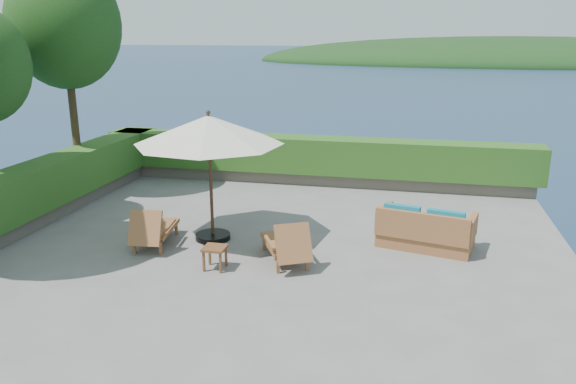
% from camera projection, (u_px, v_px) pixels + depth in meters
% --- Properties ---
extents(ground, '(12.00, 12.00, 0.00)m').
position_uv_depth(ground, '(264.00, 256.00, 11.04)').
color(ground, gray).
rests_on(ground, ground).
extents(foundation, '(12.00, 12.00, 3.00)m').
position_uv_depth(foundation, '(265.00, 326.00, 11.47)').
color(foundation, '#4D473D').
rests_on(foundation, ocean).
extents(offshore_island, '(126.00, 57.60, 12.60)m').
position_uv_depth(offshore_island, '(509.00, 62.00, 138.03)').
color(offshore_island, black).
rests_on(offshore_island, ocean).
extents(planter_wall_far, '(12.00, 0.60, 0.36)m').
position_uv_depth(planter_wall_far, '(314.00, 177.00, 16.25)').
color(planter_wall_far, '#6A6154').
rests_on(planter_wall_far, ground).
extents(planter_wall_left, '(0.60, 12.00, 0.36)m').
position_uv_depth(planter_wall_left, '(15.00, 226.00, 12.16)').
color(planter_wall_left, '#6A6154').
rests_on(planter_wall_left, ground).
extents(hedge_far, '(12.40, 0.90, 1.00)m').
position_uv_depth(hedge_far, '(314.00, 155.00, 16.07)').
color(hedge_far, '#214714').
rests_on(hedge_far, planter_wall_far).
extents(hedge_left, '(0.90, 12.40, 1.00)m').
position_uv_depth(hedge_left, '(11.00, 197.00, 11.98)').
color(hedge_left, '#214714').
rests_on(hedge_left, planter_wall_left).
extents(tree_far, '(2.80, 2.80, 6.03)m').
position_uv_depth(tree_far, '(64.00, 25.00, 14.09)').
color(tree_far, '#49361C').
rests_on(tree_far, ground).
extents(patio_umbrella, '(3.71, 3.71, 2.74)m').
position_uv_depth(patio_umbrella, '(209.00, 131.00, 11.30)').
color(patio_umbrella, black).
rests_on(patio_umbrella, ground).
extents(lounge_left, '(0.84, 1.61, 0.89)m').
position_uv_depth(lounge_left, '(153.00, 229.00, 11.45)').
color(lounge_left, '#986637').
rests_on(lounge_left, ground).
extents(lounge_right, '(1.30, 1.70, 0.91)m').
position_uv_depth(lounge_right, '(287.00, 244.00, 10.61)').
color(lounge_right, '#986637').
rests_on(lounge_right, ground).
extents(side_table, '(0.41, 0.41, 0.44)m').
position_uv_depth(side_table, '(215.00, 251.00, 10.33)').
color(side_table, brown).
rests_on(side_table, ground).
extents(wicker_loveseat, '(2.05, 1.36, 0.92)m').
position_uv_depth(wicker_loveseat, '(425.00, 231.00, 11.36)').
color(wicker_loveseat, '#986637').
rests_on(wicker_loveseat, ground).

